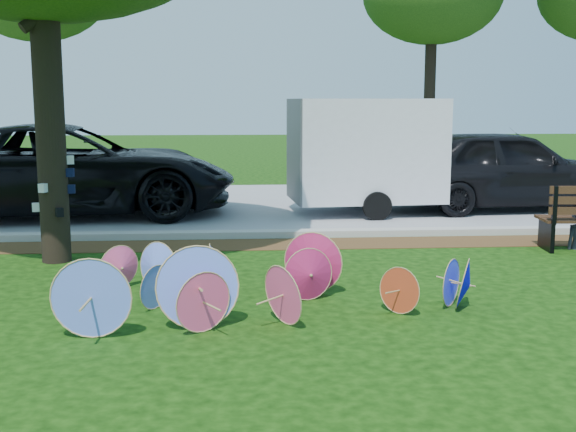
{
  "coord_description": "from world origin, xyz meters",
  "views": [
    {
      "loc": [
        -0.19,
        -7.7,
        2.46
      ],
      "look_at": [
        0.5,
        2.0,
        0.9
      ],
      "focal_mm": 45.0,
      "sensor_mm": 36.0,
      "label": 1
    }
  ],
  "objects_px": {
    "dark_pickup": "(505,169)",
    "cargo_trailer": "(366,150)",
    "black_van": "(69,170)",
    "parasol_pile": "(240,281)"
  },
  "relations": [
    {
      "from": "parasol_pile",
      "to": "dark_pickup",
      "type": "relative_size",
      "value": 0.9
    },
    {
      "from": "black_van",
      "to": "dark_pickup",
      "type": "bearing_deg",
      "value": -94.93
    },
    {
      "from": "parasol_pile",
      "to": "black_van",
      "type": "xyz_separation_m",
      "value": [
        -3.62,
        7.49,
        0.62
      ]
    },
    {
      "from": "black_van",
      "to": "dark_pickup",
      "type": "xyz_separation_m",
      "value": [
        9.65,
        0.19,
        -0.06
      ]
    },
    {
      "from": "parasol_pile",
      "to": "dark_pickup",
      "type": "bearing_deg",
      "value": 51.86
    },
    {
      "from": "black_van",
      "to": "cargo_trailer",
      "type": "bearing_deg",
      "value": -97.1
    },
    {
      "from": "cargo_trailer",
      "to": "black_van",
      "type": "bearing_deg",
      "value": 174.8
    },
    {
      "from": "cargo_trailer",
      "to": "dark_pickup",
      "type": "bearing_deg",
      "value": 1.26
    },
    {
      "from": "dark_pickup",
      "to": "cargo_trailer",
      "type": "xyz_separation_m",
      "value": [
        -3.24,
        -0.31,
        0.47
      ]
    },
    {
      "from": "dark_pickup",
      "to": "cargo_trailer",
      "type": "distance_m",
      "value": 3.28
    }
  ]
}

